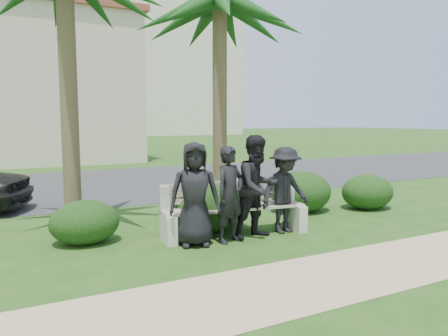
{
  "coord_description": "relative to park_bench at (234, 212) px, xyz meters",
  "views": [
    {
      "loc": [
        -3.45,
        -6.06,
        2.06
      ],
      "look_at": [
        0.28,
        1.0,
        1.17
      ],
      "focal_mm": 35.0,
      "sensor_mm": 36.0,
      "label": 1
    }
  ],
  "objects": [
    {
      "name": "park_bench",
      "position": [
        0.0,
        0.0,
        0.0
      ],
      "size": [
        2.68,
        0.91,
        0.91
      ],
      "rotation": [
        0.0,
        0.0,
        -0.12
      ],
      "color": "#B0A694",
      "rests_on": "ground"
    },
    {
      "name": "hedge_f",
      "position": [
        3.88,
        0.6,
        -0.0
      ],
      "size": [
        1.26,
        1.04,
        0.82
      ],
      "primitive_type": "ellipsoid",
      "color": "black",
      "rests_on": "ground"
    },
    {
      "name": "hedge_e",
      "position": [
        2.31,
        1.06,
        0.06
      ],
      "size": [
        1.44,
        1.19,
        0.94
      ],
      "primitive_type": "ellipsoid",
      "color": "black",
      "rests_on": "ground"
    },
    {
      "name": "hedge_c",
      "position": [
        -0.24,
        0.64,
        -0.04
      ],
      "size": [
        1.14,
        0.94,
        0.75
      ],
      "primitive_type": "ellipsoid",
      "color": "black",
      "rests_on": "ground"
    },
    {
      "name": "palm_right",
      "position": [
        0.76,
        2.03,
        4.16
      ],
      "size": [
        3.0,
        3.0,
        5.54
      ],
      "color": "brown",
      "rests_on": "ground"
    },
    {
      "name": "man_a",
      "position": [
        -0.89,
        -0.27,
        0.44
      ],
      "size": [
        0.95,
        0.76,
        1.71
      ],
      "primitive_type": "imported",
      "rotation": [
        0.0,
        0.0,
        -0.29
      ],
      "color": "black",
      "rests_on": "ground"
    },
    {
      "name": "man_c",
      "position": [
        0.28,
        -0.33,
        0.48
      ],
      "size": [
        0.97,
        0.81,
        1.79
      ],
      "primitive_type": "imported",
      "rotation": [
        0.0,
        0.0,
        0.16
      ],
      "color": "black",
      "rests_on": "ground"
    },
    {
      "name": "man_d",
      "position": [
        0.9,
        -0.28,
        0.37
      ],
      "size": [
        1.05,
        0.65,
        1.57
      ],
      "primitive_type": "imported",
      "rotation": [
        0.0,
        0.0,
        0.07
      ],
      "color": "black",
      "rests_on": "ground"
    },
    {
      "name": "hedge_d",
      "position": [
        -0.23,
        0.5,
        0.08
      ],
      "size": [
        1.51,
        1.24,
        0.98
      ],
      "primitive_type": "ellipsoid",
      "color": "black",
      "rests_on": "ground"
    },
    {
      "name": "man_b",
      "position": [
        -0.28,
        -0.36,
        0.4
      ],
      "size": [
        0.68,
        0.56,
        1.62
      ],
      "primitive_type": "imported",
      "rotation": [
        0.0,
        0.0,
        0.32
      ],
      "color": "black",
      "rests_on": "ground"
    },
    {
      "name": "asphalt_street",
      "position": [
        -0.28,
        7.38,
        -0.41
      ],
      "size": [
        160.0,
        8.0,
        0.01
      ],
      "primitive_type": "cube",
      "color": "#2D2D30",
      "rests_on": "ground"
    },
    {
      "name": "stucco_bldg_right",
      "position": [
        -1.28,
        17.38,
        3.25
      ],
      "size": [
        8.4,
        8.4,
        7.3
      ],
      "color": "beige",
      "rests_on": "ground"
    },
    {
      "name": "ground",
      "position": [
        -0.28,
        -0.62,
        -0.41
      ],
      "size": [
        160.0,
        160.0,
        0.0
      ],
      "primitive_type": "plane",
      "color": "#234614",
      "rests_on": "ground"
    },
    {
      "name": "hotel_tower",
      "position": [
        13.72,
        54.38,
        12.99
      ],
      "size": [
        26.0,
        18.0,
        37.3
      ],
      "color": "beige",
      "rests_on": "ground"
    },
    {
      "name": "hedge_b",
      "position": [
        -2.46,
        0.71,
        -0.04
      ],
      "size": [
        1.15,
        0.95,
        0.75
      ],
      "primitive_type": "ellipsoid",
      "color": "black",
      "rests_on": "ground"
    },
    {
      "name": "footpath",
      "position": [
        -0.28,
        -2.42,
        -0.41
      ],
      "size": [
        30.0,
        1.6,
        0.01
      ],
      "primitive_type": "cube",
      "color": "tan",
      "rests_on": "ground"
    }
  ]
}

